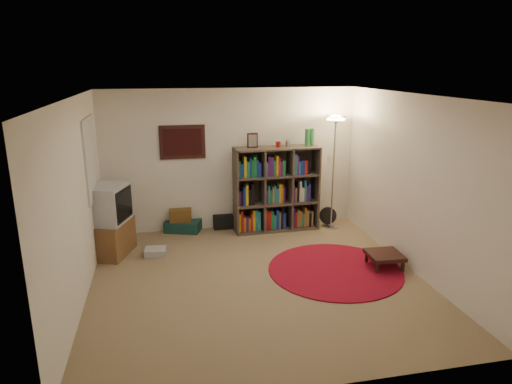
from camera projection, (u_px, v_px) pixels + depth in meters
room at (253, 192)px, 6.01m from camera, size 4.54×4.54×2.54m
bookshelf at (275, 190)px, 8.10m from camera, size 1.51×0.47×1.80m
floor_lamp at (335, 135)px, 7.94m from camera, size 0.46×0.46×2.04m
floor_fan at (328, 217)px, 8.39m from camera, size 0.32×0.18×0.36m
tv_stand at (109, 222)px, 7.05m from camera, size 0.75×0.90×1.12m
dvd_box at (156, 252)px, 7.14m from camera, size 0.35×0.30×0.11m
suitcase at (183, 226)px, 8.17m from camera, size 0.71×0.57×0.20m
wicker_basket at (180, 215)px, 8.10m from camera, size 0.40×0.30×0.22m
duffel_bag at (223, 221)px, 8.35m from camera, size 0.36×0.31×0.25m
red_rug at (335, 270)px, 6.61m from camera, size 1.94×1.94×0.02m
side_table at (385, 256)px, 6.67m from camera, size 0.51×0.51×0.22m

